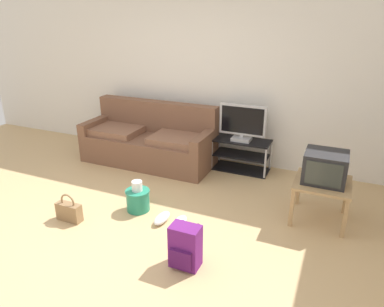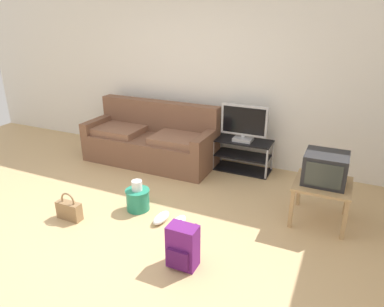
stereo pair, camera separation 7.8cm
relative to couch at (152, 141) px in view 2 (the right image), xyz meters
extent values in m
cube|color=tan|center=(0.63, -1.87, -0.35)|extent=(9.00, 9.80, 0.02)
cube|color=silver|center=(0.63, 0.58, 1.01)|extent=(9.00, 0.10, 2.70)
cube|color=brown|center=(0.00, -0.05, -0.12)|extent=(2.04, 0.82, 0.43)
cube|color=brown|center=(0.00, 0.26, 0.34)|extent=(2.04, 0.20, 0.49)
cube|color=brown|center=(-0.95, -0.05, 0.18)|extent=(0.14, 0.82, 0.18)
cube|color=brown|center=(0.95, -0.05, 0.18)|extent=(0.14, 0.82, 0.18)
cube|color=brown|center=(-0.56, -0.11, 0.14)|extent=(0.81, 0.57, 0.10)
cube|color=brown|center=(0.56, -0.11, 0.14)|extent=(0.81, 0.57, 0.10)
cube|color=black|center=(1.41, 0.26, 0.13)|extent=(0.84, 0.39, 0.02)
cube|color=black|center=(1.41, 0.26, -0.10)|extent=(0.81, 0.38, 0.02)
cube|color=black|center=(1.41, 0.26, -0.33)|extent=(0.84, 0.39, 0.02)
cylinder|color=#B7B7BC|center=(1.01, 0.08, -0.10)|extent=(0.03, 0.03, 0.47)
cylinder|color=#B7B7BC|center=(1.82, 0.08, -0.10)|extent=(0.03, 0.03, 0.47)
cylinder|color=#B7B7BC|center=(1.01, 0.44, -0.10)|extent=(0.03, 0.03, 0.47)
cylinder|color=#B7B7BC|center=(1.82, 0.44, -0.10)|extent=(0.03, 0.03, 0.47)
cube|color=#B2B2B7|center=(1.41, 0.24, 0.16)|extent=(0.27, 0.22, 0.05)
cube|color=#B2B2B7|center=(1.41, 0.24, 0.21)|extent=(0.05, 0.04, 0.04)
cube|color=#B2B2B7|center=(1.41, 0.24, 0.45)|extent=(0.68, 0.04, 0.44)
cube|color=black|center=(1.41, 0.22, 0.45)|extent=(0.62, 0.01, 0.38)
cube|color=tan|center=(2.62, -0.72, 0.12)|extent=(0.60, 0.60, 0.03)
cube|color=tan|center=(2.35, -0.99, -0.11)|extent=(0.04, 0.04, 0.45)
cube|color=tan|center=(2.89, -0.99, -0.11)|extent=(0.04, 0.04, 0.45)
cube|color=tan|center=(2.35, -0.45, -0.11)|extent=(0.04, 0.04, 0.45)
cube|color=tan|center=(2.89, -0.45, -0.11)|extent=(0.04, 0.04, 0.45)
cube|color=#232326|center=(2.62, -0.70, 0.31)|extent=(0.45, 0.41, 0.34)
cube|color=#333833|center=(2.62, -0.91, 0.31)|extent=(0.37, 0.01, 0.26)
cube|color=#661E70|center=(1.56, -2.06, -0.13)|extent=(0.28, 0.18, 0.42)
cube|color=#4C1654|center=(1.56, -2.16, -0.20)|extent=(0.21, 0.04, 0.19)
cylinder|color=#4C1654|center=(1.48, -1.95, -0.10)|extent=(0.04, 0.04, 0.34)
cylinder|color=#4C1654|center=(1.64, -1.95, -0.10)|extent=(0.04, 0.04, 0.34)
cube|color=olive|center=(0.03, -1.88, -0.23)|extent=(0.30, 0.11, 0.21)
torus|color=olive|center=(0.03, -1.88, -0.10)|extent=(0.19, 0.02, 0.19)
cylinder|color=#238466|center=(0.62, -1.37, -0.21)|extent=(0.27, 0.27, 0.26)
cylinder|color=#238466|center=(0.62, -1.37, -0.09)|extent=(0.29, 0.29, 0.02)
cylinder|color=white|center=(0.62, -1.37, -0.03)|extent=(0.12, 0.12, 0.14)
ellipsoid|color=white|center=(1.01, -1.49, -0.29)|extent=(0.14, 0.29, 0.09)
ellipsoid|color=white|center=(1.23, -1.49, -0.29)|extent=(0.14, 0.29, 0.09)
camera|label=1|loc=(2.70, -4.50, 1.87)|focal=32.98mm
camera|label=2|loc=(2.77, -4.47, 1.87)|focal=32.98mm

